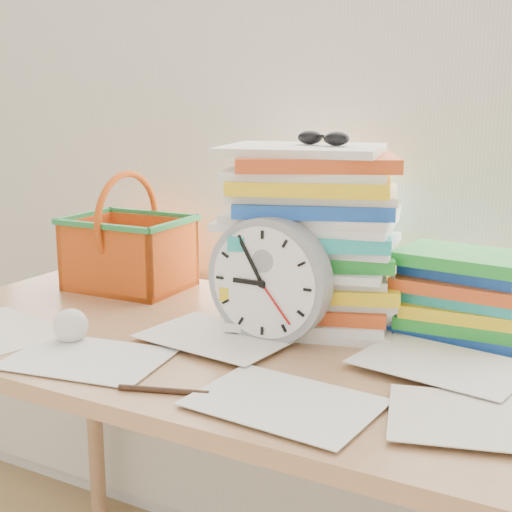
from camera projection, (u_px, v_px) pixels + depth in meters
The scene contains 10 objects.
curtain at pixel (326, 49), 1.55m from camera, with size 2.40×0.01×2.50m, color silver.
desk at pixel (240, 377), 1.36m from camera, with size 1.40×0.70×0.75m.
paper_stack at pixel (310, 236), 1.42m from camera, with size 0.35×0.29×0.36m, color white, non-canonical shape.
clock at pixel (269, 280), 1.31m from camera, with size 0.24×0.24×0.05m, color gray.
sunglasses at pixel (323, 138), 1.38m from camera, with size 0.13×0.11×0.03m, color black, non-canonical shape.
book_stack at pixel (464, 295), 1.35m from camera, with size 0.28×0.21×0.17m, color white, non-canonical shape.
basket at pixel (128, 232), 1.69m from camera, with size 0.27×0.21×0.27m, color orange, non-canonical shape.
crumpled_ball at pixel (71, 325), 1.33m from camera, with size 0.06×0.06×0.06m, color white.
pen at pixel (164, 390), 1.10m from camera, with size 0.01×0.01×0.14m, color black.
scattered_papers at pixel (240, 337), 1.35m from camera, with size 1.26×0.42×0.02m, color white, non-canonical shape.
Camera 1 is at (0.65, 0.49, 1.20)m, focal length 50.00 mm.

